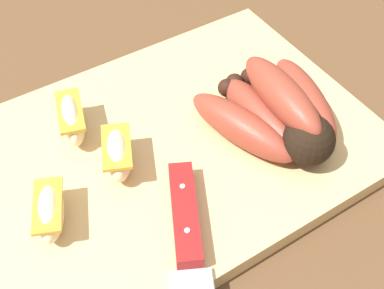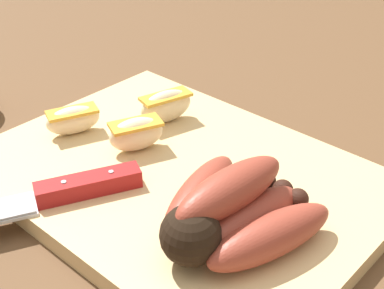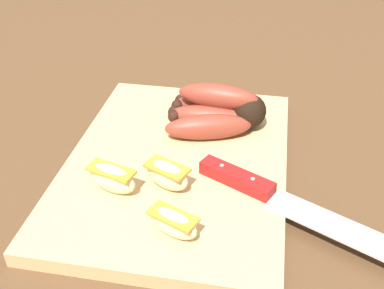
# 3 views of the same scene
# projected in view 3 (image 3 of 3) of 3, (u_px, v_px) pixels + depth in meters

# --- Properties ---
(ground_plane) EXTENTS (6.00, 6.00, 0.00)m
(ground_plane) POSITION_uv_depth(u_px,v_px,m) (189.00, 174.00, 0.63)
(ground_plane) COLOR brown
(cutting_board) EXTENTS (0.40, 0.29, 0.02)m
(cutting_board) POSITION_uv_depth(u_px,v_px,m) (177.00, 164.00, 0.64)
(cutting_board) COLOR tan
(cutting_board) RESTS_ON ground_plane
(banana_bunch) EXTENTS (0.15, 0.15, 0.07)m
(banana_bunch) POSITION_uv_depth(u_px,v_px,m) (217.00, 110.00, 0.69)
(banana_bunch) COLOR black
(banana_bunch) RESTS_ON cutting_board
(chefs_knife) EXTENTS (0.15, 0.26, 0.02)m
(chefs_knife) POSITION_uv_depth(u_px,v_px,m) (271.00, 194.00, 0.56)
(chefs_knife) COLOR silver
(chefs_knife) RESTS_ON cutting_board
(apple_wedge_near) EXTENTS (0.04, 0.07, 0.04)m
(apple_wedge_near) POSITION_uv_depth(u_px,v_px,m) (112.00, 178.00, 0.56)
(apple_wedge_near) COLOR beige
(apple_wedge_near) RESTS_ON cutting_board
(apple_wedge_middle) EXTENTS (0.04, 0.06, 0.03)m
(apple_wedge_middle) POSITION_uv_depth(u_px,v_px,m) (173.00, 223.00, 0.50)
(apple_wedge_middle) COLOR beige
(apple_wedge_middle) RESTS_ON cutting_board
(apple_wedge_far) EXTENTS (0.05, 0.06, 0.04)m
(apple_wedge_far) POSITION_uv_depth(u_px,v_px,m) (167.00, 175.00, 0.57)
(apple_wedge_far) COLOR beige
(apple_wedge_far) RESTS_ON cutting_board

